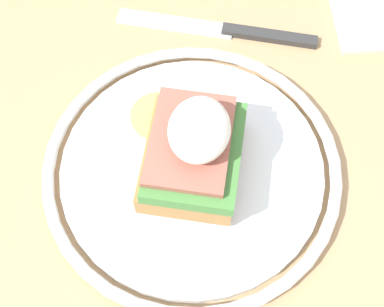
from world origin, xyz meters
TOP-DOWN VIEW (x-y plane):
  - dining_table at (0.00, 0.00)m, footprint 0.82×0.91m
  - plate at (0.03, 0.02)m, footprint 0.25×0.25m
  - sandwich at (0.03, 0.02)m, footprint 0.12×0.10m
  - knife at (0.19, 0.01)m, footprint 0.02×0.20m

SIDE VIEW (x-z plane):
  - dining_table at x=0.00m, z-range 0.25..0.97m
  - knife at x=0.19m, z-range 0.72..0.73m
  - plate at x=0.03m, z-range 0.72..0.74m
  - sandwich at x=0.03m, z-range 0.73..0.80m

